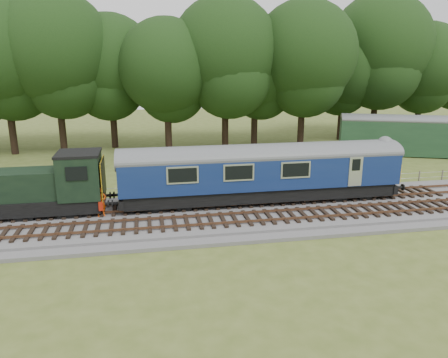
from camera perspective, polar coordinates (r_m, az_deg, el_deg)
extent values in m
plane|color=#48561F|center=(26.78, -3.68, -5.12)|extent=(120.00, 120.00, 0.00)
cube|color=#4C4C4F|center=(26.72, -3.69, -4.77)|extent=(70.00, 7.00, 0.35)
cube|color=brown|center=(27.25, -3.87, -3.66)|extent=(66.50, 0.07, 0.14)
cube|color=brown|center=(28.60, -4.21, -2.73)|extent=(66.50, 0.07, 0.14)
cube|color=brown|center=(24.46, -3.05, -5.94)|extent=(66.50, 0.07, 0.14)
cube|color=brown|center=(25.79, -3.47, -4.79)|extent=(66.50, 0.07, 0.14)
cube|color=black|center=(28.55, 4.85, -1.58)|extent=(17.46, 2.52, 0.85)
cube|color=navy|center=(28.17, 4.91, 1.19)|extent=(18.00, 2.80, 2.05)
cube|color=yellow|center=(31.80, 20.78, 1.19)|extent=(0.06, 2.74, 1.30)
cube|color=black|center=(30.69, 15.72, -1.29)|extent=(2.60, 2.00, 0.55)
cube|color=black|center=(27.70, -7.25, -2.63)|extent=(2.60, 2.00, 0.55)
cube|color=black|center=(28.52, -24.37, -3.08)|extent=(8.73, 2.39, 0.85)
cube|color=black|center=(28.50, -26.98, -0.77)|extent=(6.30, 2.08, 1.70)
cube|color=black|center=(27.44, -18.27, 0.45)|extent=(2.40, 2.55, 2.60)
cube|color=#9F1D0C|center=(27.74, -15.58, -2.63)|extent=(0.25, 2.60, 0.55)
cube|color=yellow|center=(27.34, -15.50, 0.18)|extent=(0.06, 2.55, 2.30)
imported|color=#FF520D|center=(26.75, -15.80, -2.89)|extent=(0.78, 0.67, 1.80)
cube|color=#193821|center=(47.62, 24.24, 4.97)|extent=(15.29, 8.06, 3.47)
cube|color=#193821|center=(49.11, 25.67, 4.28)|extent=(2.93, 2.93, 2.31)
cube|color=black|center=(48.91, 25.84, 5.71)|extent=(3.23, 3.23, 0.18)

